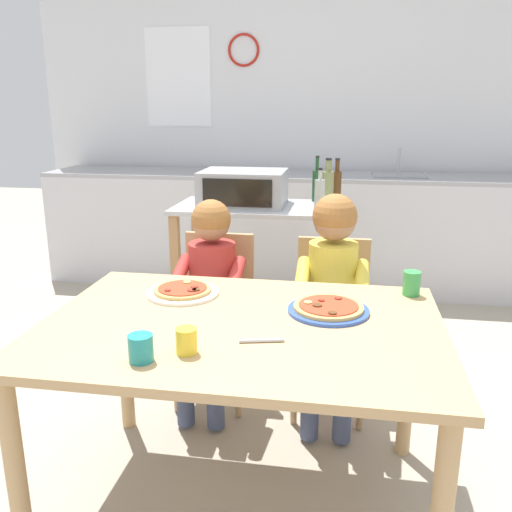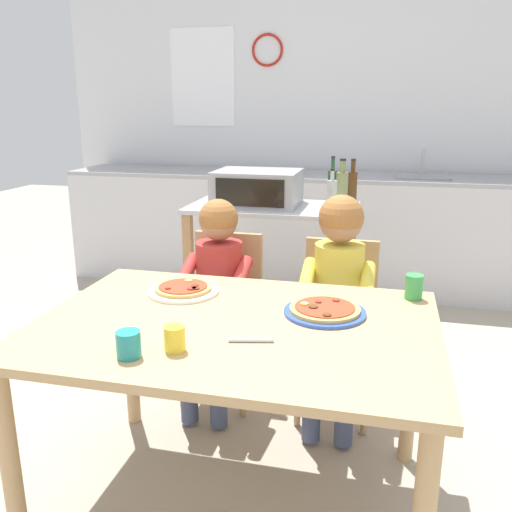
{
  "view_description": "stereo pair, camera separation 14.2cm",
  "coord_description": "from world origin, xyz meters",
  "px_view_note": "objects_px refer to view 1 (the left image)",
  "views": [
    {
      "loc": [
        0.33,
        -1.66,
        1.43
      ],
      "look_at": [
        0.0,
        0.3,
        0.87
      ],
      "focal_mm": 37.96,
      "sensor_mm": 36.0,
      "label": 1
    },
    {
      "loc": [
        0.47,
        -1.63,
        1.43
      ],
      "look_at": [
        0.0,
        0.3,
        0.87
      ],
      "focal_mm": 37.96,
      "sensor_mm": 36.0,
      "label": 2
    }
  ],
  "objects_px": {
    "kitchen_island_cart": "(259,254)",
    "bottle_tall_green_wine": "(337,185)",
    "bottle_dark_olive_oil": "(328,188)",
    "drinking_cup_green": "(412,283)",
    "drinking_cup_teal": "(141,348)",
    "child_in_red_shirt": "(209,281)",
    "toaster_oven": "(244,188)",
    "dining_chair_right": "(331,312)",
    "bottle_slim_sauce": "(319,196)",
    "dining_table": "(242,347)",
    "pizza_plate_white": "(183,291)",
    "dining_chair_left": "(216,305)",
    "serving_spoon": "(262,341)",
    "pizza_plate_blue_rimmed": "(328,309)",
    "bottle_clear_vinegar": "(317,184)",
    "drinking_cup_yellow": "(186,341)",
    "child_in_yellow_shirt": "(332,281)"
  },
  "relations": [
    {
      "from": "dining_chair_left",
      "to": "drinking_cup_teal",
      "type": "relative_size",
      "value": 10.21
    },
    {
      "from": "bottle_dark_olive_oil",
      "to": "dining_table",
      "type": "height_order",
      "value": "bottle_dark_olive_oil"
    },
    {
      "from": "drinking_cup_green",
      "to": "drinking_cup_teal",
      "type": "relative_size",
      "value": 1.19
    },
    {
      "from": "toaster_oven",
      "to": "bottle_clear_vinegar",
      "type": "relative_size",
      "value": 1.77
    },
    {
      "from": "bottle_tall_green_wine",
      "to": "drinking_cup_yellow",
      "type": "relative_size",
      "value": 3.37
    },
    {
      "from": "drinking_cup_green",
      "to": "serving_spoon",
      "type": "distance_m",
      "value": 0.72
    },
    {
      "from": "pizza_plate_blue_rimmed",
      "to": "serving_spoon",
      "type": "relative_size",
      "value": 2.06
    },
    {
      "from": "bottle_tall_green_wine",
      "to": "bottle_slim_sauce",
      "type": "bearing_deg",
      "value": -101.79
    },
    {
      "from": "pizza_plate_blue_rimmed",
      "to": "bottle_tall_green_wine",
      "type": "bearing_deg",
      "value": 90.48
    },
    {
      "from": "bottle_tall_green_wine",
      "to": "dining_chair_right",
      "type": "xyz_separation_m",
      "value": [
        0.01,
        -0.84,
        -0.49
      ]
    },
    {
      "from": "kitchen_island_cart",
      "to": "toaster_oven",
      "type": "bearing_deg",
      "value": 176.86
    },
    {
      "from": "toaster_oven",
      "to": "drinking_cup_teal",
      "type": "xyz_separation_m",
      "value": [
        0.03,
        -1.74,
        -0.2
      ]
    },
    {
      "from": "pizza_plate_blue_rimmed",
      "to": "drinking_cup_green",
      "type": "bearing_deg",
      "value": 37.09
    },
    {
      "from": "bottle_tall_green_wine",
      "to": "pizza_plate_white",
      "type": "distance_m",
      "value": 1.48
    },
    {
      "from": "drinking_cup_yellow",
      "to": "drinking_cup_green",
      "type": "height_order",
      "value": "drinking_cup_green"
    },
    {
      "from": "toaster_oven",
      "to": "child_in_red_shirt",
      "type": "relative_size",
      "value": 0.49
    },
    {
      "from": "bottle_slim_sauce",
      "to": "child_in_red_shirt",
      "type": "relative_size",
      "value": 0.25
    },
    {
      "from": "bottle_tall_green_wine",
      "to": "drinking_cup_green",
      "type": "bearing_deg",
      "value": -75.33
    },
    {
      "from": "kitchen_island_cart",
      "to": "bottle_tall_green_wine",
      "type": "xyz_separation_m",
      "value": [
        0.44,
        0.19,
        0.4
      ]
    },
    {
      "from": "bottle_dark_olive_oil",
      "to": "dining_table",
      "type": "xyz_separation_m",
      "value": [
        -0.23,
        -1.42,
        -0.34
      ]
    },
    {
      "from": "dining_chair_right",
      "to": "drinking_cup_green",
      "type": "bearing_deg",
      "value": -51.28
    },
    {
      "from": "drinking_cup_yellow",
      "to": "kitchen_island_cart",
      "type": "bearing_deg",
      "value": 91.71
    },
    {
      "from": "serving_spoon",
      "to": "bottle_slim_sauce",
      "type": "bearing_deg",
      "value": 85.78
    },
    {
      "from": "bottle_clear_vinegar",
      "to": "child_in_yellow_shirt",
      "type": "relative_size",
      "value": 0.26
    },
    {
      "from": "toaster_oven",
      "to": "drinking_cup_yellow",
      "type": "relative_size",
      "value": 6.22
    },
    {
      "from": "kitchen_island_cart",
      "to": "drinking_cup_green",
      "type": "height_order",
      "value": "kitchen_island_cart"
    },
    {
      "from": "drinking_cup_teal",
      "to": "child_in_red_shirt",
      "type": "bearing_deg",
      "value": 92.89
    },
    {
      "from": "bottle_dark_olive_oil",
      "to": "drinking_cup_green",
      "type": "xyz_separation_m",
      "value": [
        0.37,
        -1.04,
        -0.21
      ]
    },
    {
      "from": "bottle_slim_sauce",
      "to": "serving_spoon",
      "type": "bearing_deg",
      "value": -94.22
    },
    {
      "from": "drinking_cup_green",
      "to": "child_in_red_shirt",
      "type": "bearing_deg",
      "value": 162.75
    },
    {
      "from": "bottle_tall_green_wine",
      "to": "dining_table",
      "type": "relative_size",
      "value": 0.19
    },
    {
      "from": "dining_chair_left",
      "to": "child_in_yellow_shirt",
      "type": "distance_m",
      "value": 0.61
    },
    {
      "from": "bottle_clear_vinegar",
      "to": "bottle_tall_green_wine",
      "type": "height_order",
      "value": "bottle_clear_vinegar"
    },
    {
      "from": "serving_spoon",
      "to": "drinking_cup_teal",
      "type": "bearing_deg",
      "value": -150.68
    },
    {
      "from": "bottle_clear_vinegar",
      "to": "drinking_cup_teal",
      "type": "bearing_deg",
      "value": -101.15
    },
    {
      "from": "bottle_slim_sauce",
      "to": "drinking_cup_green",
      "type": "bearing_deg",
      "value": -64.17
    },
    {
      "from": "bottle_tall_green_wine",
      "to": "drinking_cup_teal",
      "type": "xyz_separation_m",
      "value": [
        -0.5,
        -1.92,
        -0.21
      ]
    },
    {
      "from": "toaster_oven",
      "to": "bottle_dark_olive_oil",
      "type": "xyz_separation_m",
      "value": [
        0.48,
        0.01,
        0.01
      ]
    },
    {
      "from": "kitchen_island_cart",
      "to": "child_in_yellow_shirt",
      "type": "distance_m",
      "value": 0.89
    },
    {
      "from": "dining_chair_left",
      "to": "serving_spoon",
      "type": "height_order",
      "value": "dining_chair_left"
    },
    {
      "from": "serving_spoon",
      "to": "dining_chair_left",
      "type": "bearing_deg",
      "value": 111.97
    },
    {
      "from": "dining_chair_left",
      "to": "pizza_plate_white",
      "type": "distance_m",
      "value": 0.59
    },
    {
      "from": "bottle_tall_green_wine",
      "to": "serving_spoon",
      "type": "height_order",
      "value": "bottle_tall_green_wine"
    },
    {
      "from": "dining_chair_left",
      "to": "pizza_plate_white",
      "type": "bearing_deg",
      "value": -89.95
    },
    {
      "from": "kitchen_island_cart",
      "to": "child_in_red_shirt",
      "type": "relative_size",
      "value": 0.98
    },
    {
      "from": "bottle_slim_sauce",
      "to": "pizza_plate_white",
      "type": "bearing_deg",
      "value": -115.88
    },
    {
      "from": "dining_chair_left",
      "to": "bottle_dark_olive_oil",
      "type": "bearing_deg",
      "value": 52.07
    },
    {
      "from": "dining_table",
      "to": "pizza_plate_white",
      "type": "distance_m",
      "value": 0.38
    },
    {
      "from": "bottle_clear_vinegar",
      "to": "pizza_plate_blue_rimmed",
      "type": "height_order",
      "value": "bottle_clear_vinegar"
    },
    {
      "from": "bottle_dark_olive_oil",
      "to": "drinking_cup_green",
      "type": "distance_m",
      "value": 1.12
    }
  ]
}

